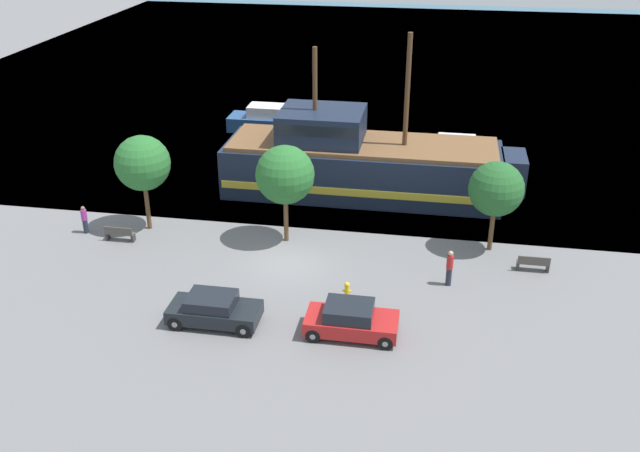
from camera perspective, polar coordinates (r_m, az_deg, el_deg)
ground_plane at (r=35.86m, az=-2.58°, el=-2.95°), size 160.00×160.00×0.00m
water_surface at (r=76.92m, az=4.49°, el=12.89°), size 80.00×80.00×0.00m
pirate_ship at (r=43.23m, az=3.21°, el=5.07°), size 17.80×5.20×9.77m
moored_boat_dockside at (r=49.50m, az=11.20°, el=5.74°), size 6.29×2.53×1.69m
moored_boat_outer at (r=55.01m, az=-3.83°, el=8.38°), size 6.84×2.30×1.95m
parked_car_curb_front at (r=31.19m, az=-8.49°, el=-6.62°), size 3.93×1.88×1.36m
parked_car_curb_mid at (r=30.15m, az=2.49°, el=-7.53°), size 3.88×1.91×1.44m
fire_hydrant at (r=32.84m, az=2.17°, el=-5.06°), size 0.42×0.25×0.76m
bench_promenade_east at (r=36.41m, az=16.70°, el=-2.88°), size 1.54×0.45×0.85m
bench_promenade_west at (r=39.23m, az=-15.74°, el=-0.59°), size 1.55×0.45×0.85m
pedestrian_walking_near at (r=40.54m, az=-18.32°, el=0.49°), size 0.32×0.32×1.57m
pedestrian_walking_far at (r=34.04m, az=10.32°, el=-3.30°), size 0.32×0.32×1.81m
tree_row_east at (r=38.96m, az=-14.02°, el=4.89°), size 2.96×2.96×5.31m
tree_row_mideast at (r=36.50m, az=-2.82°, el=4.10°), size 3.04×3.04×5.29m
tree_row_midwest at (r=36.71m, az=13.92°, el=2.88°), size 2.78×2.78×4.81m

